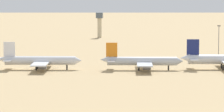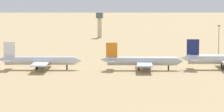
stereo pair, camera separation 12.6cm
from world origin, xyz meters
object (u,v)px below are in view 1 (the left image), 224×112
Objects in this scene: parked_jet_white_3 at (39,61)px; control_tower at (99,23)px; parked_jet_orange_4 at (141,61)px; light_pole_west at (219,38)px.

control_tower is (7.75, 195.31, 7.43)m from parked_jet_white_3.
parked_jet_white_3 is 1.02× the size of parked_jet_orange_4.
parked_jet_orange_4 is at bearing -78.37° from control_tower.
parked_jet_orange_4 is 85.40m from light_pole_west.
control_tower is at bearing 83.76° from parked_jet_white_3.
control_tower is 143.98m from light_pole_west.
control_tower reaches higher than parked_jet_orange_4.
parked_jet_white_3 is 2.03× the size of control_tower.
parked_jet_orange_4 is 2.00× the size of control_tower.
control_tower is (-39.69, 192.88, 7.51)m from parked_jet_orange_4.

